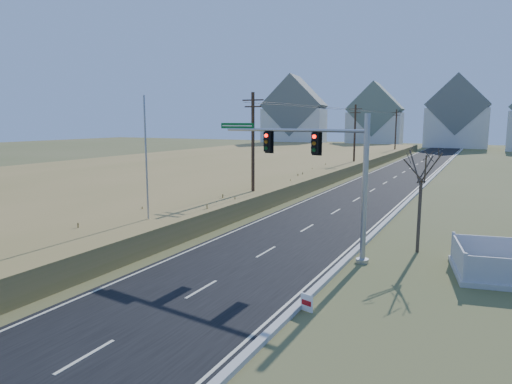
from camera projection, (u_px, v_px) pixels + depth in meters
name	position (u px, v px, depth m)	size (l,w,h in m)	color
ground	(227.00, 276.00, 20.26)	(260.00, 260.00, 0.00)	#51572A
road	(408.00, 170.00, 64.21)	(8.00, 180.00, 0.06)	black
curb	(440.00, 171.00, 62.33)	(0.30, 180.00, 0.18)	#B2AFA8
reed_marsh	(226.00, 164.00, 66.14)	(38.00, 110.00, 1.30)	#A6834B
utility_pole_near	(253.00, 148.00, 35.65)	(1.80, 0.26, 9.00)	#422D1E
utility_pole_mid	(355.00, 137.00, 62.03)	(1.80, 0.26, 9.00)	#422D1E
utility_pole_far	(396.00, 132.00, 88.40)	(1.80, 0.26, 9.00)	#422D1E
condo_nw	(295.00, 118.00, 124.11)	(17.69, 13.38, 19.05)	silver
condo_nnw	(375.00, 120.00, 122.25)	(14.93, 11.17, 17.03)	silver
condo_n	(457.00, 118.00, 116.65)	(15.27, 10.20, 18.54)	silver
traffic_signal_mast	(329.00, 170.00, 22.49)	(8.92, 1.49, 7.16)	#9EA0A5
open_sign	(307.00, 303.00, 16.40)	(0.51, 0.20, 0.64)	white
flagpole	(147.00, 185.00, 25.61)	(0.37, 0.37, 8.21)	#B7B5AD
bare_tree	(422.00, 164.00, 23.20)	(2.17, 2.17, 5.76)	#4C3F33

